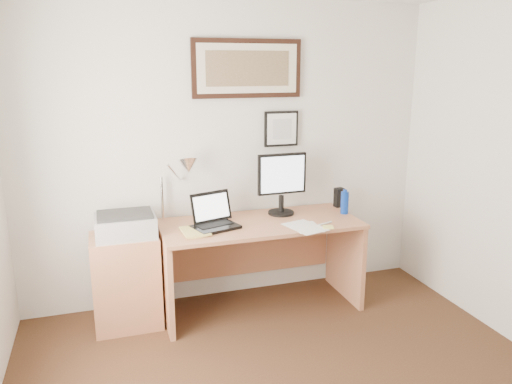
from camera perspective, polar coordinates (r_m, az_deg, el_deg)
name	(u,v)px	position (r m, az deg, el deg)	size (l,w,h in m)	color
wall_back	(230,154)	(4.21, -3.02, 4.34)	(3.50, 0.02, 2.50)	silver
side_cabinet	(126,281)	(4.03, -14.59, -9.77)	(0.50, 0.40, 0.73)	#AF6D49
water_bottle	(345,203)	(4.29, 10.10, -1.21)	(0.07, 0.07, 0.19)	#0C329E
bottle_cap	(345,191)	(4.27, 10.16, 0.14)	(0.03, 0.03, 0.02)	#0C329E
speaker	(339,197)	(4.49, 9.47, -0.62)	(0.08, 0.07, 0.17)	black
paper_sheet_a	(307,227)	(3.91, 5.84, -4.03)	(0.20, 0.28, 0.00)	white
paper_sheet_b	(305,227)	(3.91, 5.62, -4.00)	(0.23, 0.33, 0.00)	white
sticky_pad	(328,227)	(3.92, 8.25, -3.99)	(0.08, 0.08, 0.01)	#FFF878
marker_pen	(325,224)	(4.00, 7.90, -3.59)	(0.02, 0.02, 0.14)	white
book	(182,233)	(3.78, -8.41, -4.65)	(0.19, 0.26, 0.02)	#DBC767
desk	(257,246)	(4.18, 0.12, -6.18)	(1.60, 0.70, 0.75)	#AF6D49
laptop	(214,220)	(3.91, -4.84, -3.16)	(0.40, 0.39, 0.26)	black
lcd_monitor	(282,181)	(4.17, 2.97, 1.29)	(0.42, 0.22, 0.52)	black
printer	(125,225)	(3.86, -14.70, -3.65)	(0.44, 0.34, 0.18)	#A7A7A9
desk_lamp	(186,169)	(3.95, -8.04, 2.65)	(0.29, 0.27, 0.53)	white
picture_large	(247,69)	(4.16, -0.99, 13.93)	(0.92, 0.04, 0.47)	black
picture_small	(281,129)	(4.29, 2.90, 7.23)	(0.30, 0.03, 0.30)	black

